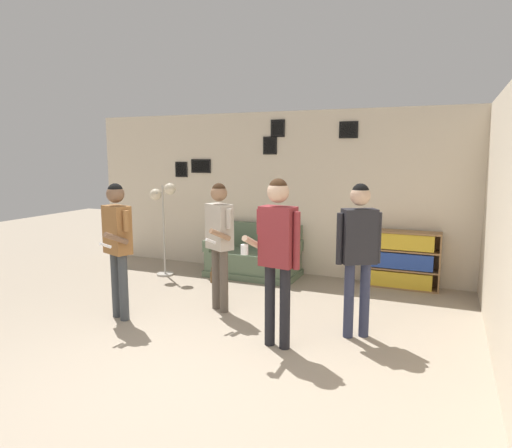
% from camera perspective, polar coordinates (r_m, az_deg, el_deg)
% --- Properties ---
extents(ground_plane, '(20.00, 20.00, 0.00)m').
position_cam_1_polar(ground_plane, '(4.32, -12.47, -19.16)').
color(ground_plane, gray).
extents(wall_back, '(7.90, 0.08, 2.70)m').
position_cam_1_polar(wall_back, '(7.62, 5.45, 3.81)').
color(wall_back, beige).
rests_on(wall_back, ground_plane).
extents(wall_right, '(0.06, 6.53, 2.70)m').
position_cam_1_polar(wall_right, '(5.22, 28.38, 0.46)').
color(wall_right, beige).
rests_on(wall_right, ground_plane).
extents(couch, '(1.50, 0.80, 0.84)m').
position_cam_1_polar(couch, '(7.61, -0.21, -4.32)').
color(couch, '#5B7056').
rests_on(couch, ground_plane).
extents(bookshelf, '(1.12, 0.30, 0.87)m').
position_cam_1_polar(bookshelf, '(7.22, 17.65, -4.26)').
color(bookshelf, olive).
rests_on(bookshelf, ground_plane).
extents(floor_lamp, '(0.47, 0.28, 1.54)m').
position_cam_1_polar(floor_lamp, '(7.63, -11.54, 2.24)').
color(floor_lamp, '#ADA89E').
rests_on(floor_lamp, ground_plane).
extents(person_player_foreground_left, '(0.47, 0.56, 1.66)m').
position_cam_1_polar(person_player_foreground_left, '(5.72, -16.96, -1.54)').
color(person_player_foreground_left, '#3D4247').
rests_on(person_player_foreground_left, ground_plane).
extents(person_player_foreground_center, '(0.45, 0.58, 1.65)m').
position_cam_1_polar(person_player_foreground_center, '(5.79, -4.62, -1.18)').
color(person_player_foreground_center, brown).
rests_on(person_player_foreground_center, ground_plane).
extents(person_watcher_holding_cup, '(0.55, 0.42, 1.77)m').
position_cam_1_polar(person_watcher_holding_cup, '(4.65, 2.71, -2.53)').
color(person_watcher_holding_cup, black).
rests_on(person_watcher_holding_cup, ground_plane).
extents(person_spectator_near_bookshelf, '(0.44, 0.35, 1.70)m').
position_cam_1_polar(person_spectator_near_bookshelf, '(5.04, 12.71, -2.46)').
color(person_spectator_near_bookshelf, '#2D334C').
rests_on(person_spectator_near_bookshelf, ground_plane).
extents(bottle_on_floor, '(0.07, 0.07, 0.24)m').
position_cam_1_polar(bottle_on_floor, '(7.27, -5.47, -6.55)').
color(bottle_on_floor, brown).
rests_on(bottle_on_floor, ground_plane).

